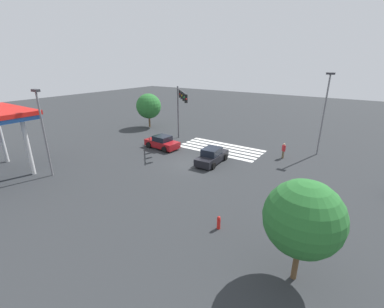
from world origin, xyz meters
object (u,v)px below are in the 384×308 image
pedestrian (284,150)px  fire_hydrant (219,222)px  street_light_pole_b (325,108)px  tree_corner_a (303,218)px  car_0 (162,142)px  street_light_pole_a (43,126)px  tree_corner_b (149,106)px  car_2 (212,156)px  traffic_signal_mast (181,102)px

pedestrian → fire_hydrant: 14.54m
street_light_pole_b → tree_corner_a: 19.43m
car_0 → fire_hydrant: bearing=146.8°
pedestrian → street_light_pole_b: 6.03m
street_light_pole_b → street_light_pole_a: bearing=46.2°
street_light_pole_a → tree_corner_b: street_light_pole_a is taller
car_2 → street_light_pole_b: bearing=-46.4°
car_2 → tree_corner_a: (-10.53, 10.51, 2.56)m
traffic_signal_mast → tree_corner_a: (-17.07, 14.18, -1.83)m
traffic_signal_mast → pedestrian: size_ratio=4.08×
tree_corner_a → car_0: bearing=-32.5°
car_0 → tree_corner_b: size_ratio=0.83×
traffic_signal_mast → car_0: 5.31m
car_2 → street_light_pole_a: (10.31, 10.68, 3.85)m
traffic_signal_mast → car_2: size_ratio=1.49×
traffic_signal_mast → car_0: size_ratio=1.57×
fire_hydrant → street_light_pole_a: bearing=5.4°
pedestrian → traffic_signal_mast: bearing=-36.2°
car_2 → street_light_pole_a: size_ratio=0.60×
street_light_pole_b → tree_corner_a: bearing=96.7°
street_light_pole_a → street_light_pole_b: street_light_pole_b is taller
car_0 → street_light_pole_b: (-15.46, -7.94, 4.41)m
fire_hydrant → car_2: bearing=-57.8°
tree_corner_a → fire_hydrant: bearing=-15.9°
car_0 → street_light_pole_b: street_light_pole_b is taller
pedestrian → street_light_pole_b: bearing=-173.9°
street_light_pole_a → traffic_signal_mast: bearing=-104.7°
traffic_signal_mast → fire_hydrant: size_ratio=7.79×
pedestrian → street_light_pole_a: 22.84m
car_0 → street_light_pole_a: bearing=78.9°
car_0 → pedestrian: pedestrian is taller
car_0 → car_2: (-7.18, 0.76, 0.02)m
pedestrian → tree_corner_a: size_ratio=0.33×
traffic_signal_mast → pedestrian: 12.88m
car_0 → pedestrian: size_ratio=2.60×
pedestrian → tree_corner_a: bearing=63.3°
car_0 → fire_hydrant: car_0 is taller
car_2 → pedestrian: (-5.52, -5.37, 0.20)m
car_2 → pedestrian: size_ratio=2.74×
car_2 → street_light_pole_b: 12.79m
street_light_pole_b → traffic_signal_mast: bearing=18.7°
street_light_pole_a → tree_corner_a: size_ratio=1.51×
street_light_pole_a → car_2: bearing=-134.0°
traffic_signal_mast → street_light_pole_a: street_light_pole_a is taller
tree_corner_b → car_0: bearing=140.8°
fire_hydrant → tree_corner_a: bearing=164.1°
tree_corner_b → fire_hydrant: 27.29m
car_0 → fire_hydrant: (-12.95, 9.92, -0.27)m
car_2 → fire_hydrant: 10.83m
pedestrian → street_light_pole_a: size_ratio=0.22×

